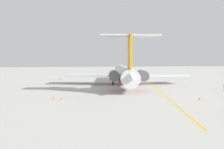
{
  "coord_description": "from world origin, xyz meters",
  "views": [
    {
      "loc": [
        -69.75,
        20.66,
        8.39
      ],
      "look_at": [
        -2.09,
        11.15,
        3.36
      ],
      "focal_mm": 33.26,
      "sensor_mm": 36.0,
      "label": 1
    }
  ],
  "objects_px": {
    "main_jetliner": "(124,73)",
    "safety_cone_nose": "(62,99)",
    "safety_cone_wingtip": "(200,98)",
    "safety_cone_tail": "(54,98)",
    "ground_crew_near_tail": "(60,78)"
  },
  "relations": [
    {
      "from": "main_jetliner",
      "to": "safety_cone_tail",
      "type": "xyz_separation_m",
      "value": [
        -21.9,
        19.48,
        -3.62
      ]
    },
    {
      "from": "main_jetliner",
      "to": "safety_cone_tail",
      "type": "relative_size",
      "value": 89.21
    },
    {
      "from": "safety_cone_wingtip",
      "to": "safety_cone_nose",
      "type": "bearing_deg",
      "value": 82.5
    },
    {
      "from": "ground_crew_near_tail",
      "to": "safety_cone_nose",
      "type": "distance_m",
      "value": 41.66
    },
    {
      "from": "main_jetliner",
      "to": "safety_cone_nose",
      "type": "distance_m",
      "value": 29.28
    },
    {
      "from": "main_jetliner",
      "to": "safety_cone_wingtip",
      "type": "distance_m",
      "value": 29.01
    },
    {
      "from": "main_jetliner",
      "to": "safety_cone_tail",
      "type": "height_order",
      "value": "main_jetliner"
    },
    {
      "from": "main_jetliner",
      "to": "ground_crew_near_tail",
      "type": "distance_m",
      "value": 29.23
    },
    {
      "from": "main_jetliner",
      "to": "safety_cone_nose",
      "type": "bearing_deg",
      "value": 149.3
    },
    {
      "from": "safety_cone_wingtip",
      "to": "safety_cone_tail",
      "type": "height_order",
      "value": "same"
    },
    {
      "from": "safety_cone_nose",
      "to": "safety_cone_wingtip",
      "type": "distance_m",
      "value": 28.67
    },
    {
      "from": "main_jetliner",
      "to": "safety_cone_nose",
      "type": "xyz_separation_m",
      "value": [
        -22.99,
        17.77,
        -3.62
      ]
    },
    {
      "from": "ground_crew_near_tail",
      "to": "safety_cone_nose",
      "type": "xyz_separation_m",
      "value": [
        -41.37,
        -4.79,
        -0.81
      ]
    },
    {
      "from": "safety_cone_wingtip",
      "to": "safety_cone_tail",
      "type": "distance_m",
      "value": 30.52
    },
    {
      "from": "safety_cone_nose",
      "to": "safety_cone_tail",
      "type": "bearing_deg",
      "value": 57.51
    }
  ]
}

